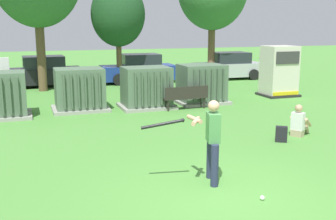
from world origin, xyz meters
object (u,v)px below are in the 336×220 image
object	(u,v)px
transformer_east	(201,84)
generator_enclosure	(279,71)
transformer_mid_west	(80,90)
sports_ball	(262,198)
parked_car_left_of_center	(139,69)
seated_spectator	(299,123)
transformer_mid_east	(146,88)
parked_car_right_of_center	(228,67)
backpack	(281,134)
batter	(210,137)
park_bench	(186,96)
parked_car_leftmost	(42,72)

from	to	relation	value
transformer_east	generator_enclosure	xyz separation A→B (m)	(4.11, 0.49, 0.35)
transformer_mid_west	sports_ball	xyz separation A→B (m)	(2.14, -9.59, -0.74)
transformer_mid_west	transformer_east	bearing A→B (deg)	-1.83
parked_car_left_of_center	seated_spectator	bearing A→B (deg)	-83.54
transformer_east	transformer_mid_east	bearing A→B (deg)	-174.82
parked_car_right_of_center	backpack	bearing A→B (deg)	-111.09
backpack	parked_car_right_of_center	size ratio (longest dim) A/B	0.10
transformer_mid_west	seated_spectator	size ratio (longest dim) A/B	2.18
batter	seated_spectator	world-z (taller)	batter
park_bench	sports_ball	distance (m)	8.55
sports_ball	backpack	world-z (taller)	backpack
parked_car_left_of_center	backpack	bearing A→B (deg)	-87.46
parked_car_leftmost	seated_spectator	bearing A→B (deg)	-62.45
transformer_mid_east	park_bench	bearing A→B (deg)	-32.41
parked_car_leftmost	parked_car_left_of_center	world-z (taller)	same
parked_car_leftmost	backpack	bearing A→B (deg)	-66.16
transformer_mid_west	seated_spectator	bearing A→B (deg)	-46.40
backpack	parked_car_right_of_center	xyz separation A→B (m)	(4.95, 12.83, 0.54)
transformer_mid_west	parked_car_left_of_center	bearing A→B (deg)	58.53
parked_car_right_of_center	seated_spectator	bearing A→B (deg)	-108.16
park_bench	backpack	world-z (taller)	park_bench
transformer_mid_east	parked_car_left_of_center	distance (m)	7.43
parked_car_right_of_center	transformer_east	bearing A→B (deg)	-125.17
backpack	parked_car_right_of_center	world-z (taller)	parked_car_right_of_center
backpack	parked_car_left_of_center	xyz separation A→B (m)	(-0.59, 13.17, 0.54)
parked_car_leftmost	generator_enclosure	bearing A→B (deg)	-33.08
batter	sports_ball	size ratio (longest dim) A/B	19.33
backpack	parked_car_left_of_center	distance (m)	13.19
transformer_east	backpack	size ratio (longest dim) A/B	4.77
parked_car_right_of_center	transformer_mid_east	bearing A→B (deg)	-136.11
transformer_mid_west	batter	size ratio (longest dim) A/B	1.21
transformer_mid_west	park_bench	bearing A→B (deg)	-17.63
sports_ball	park_bench	bearing A→B (deg)	78.14
transformer_east	seated_spectator	distance (m)	5.82
generator_enclosure	park_bench	distance (m)	5.50
parked_car_left_of_center	parked_car_right_of_center	xyz separation A→B (m)	(5.53, -0.34, 0.00)
parked_car_left_of_center	transformer_east	bearing A→B (deg)	-83.31
transformer_mid_west	parked_car_left_of_center	size ratio (longest dim) A/B	0.50
backpack	parked_car_left_of_center	bearing A→B (deg)	92.54
transformer_east	parked_car_leftmost	bearing A→B (deg)	130.52
park_bench	parked_car_right_of_center	size ratio (longest dim) A/B	0.43
transformer_east	park_bench	bearing A→B (deg)	-136.28
transformer_mid_east	seated_spectator	world-z (taller)	transformer_mid_east
transformer_mid_east	transformer_east	world-z (taller)	same
transformer_mid_east	parked_car_leftmost	xyz separation A→B (m)	(-3.64, 7.38, -0.04)
generator_enclosure	transformer_mid_west	bearing A→B (deg)	-177.91
park_bench	parked_car_leftmost	size ratio (longest dim) A/B	0.43
transformer_east	batter	world-z (taller)	batter
generator_enclosure	backpack	distance (m)	7.99
backpack	transformer_mid_east	bearing A→B (deg)	110.64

